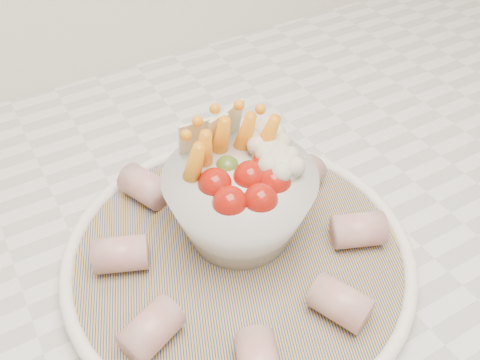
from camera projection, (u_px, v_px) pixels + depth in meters
serving_platter at (239, 256)px, 0.48m from camera, size 0.40×0.40×0.02m
veggie_bowl at (241, 195)px, 0.47m from camera, size 0.13×0.13×0.11m
cured_meat_rolls at (237, 242)px, 0.47m from camera, size 0.26×0.27×0.03m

